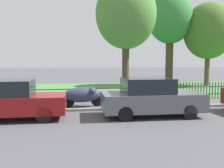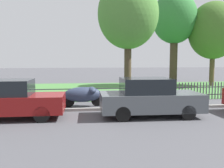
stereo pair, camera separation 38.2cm
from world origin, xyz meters
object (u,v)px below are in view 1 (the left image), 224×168
(tree_nearest_kerb, at_px, (126,15))
(tree_behind_motorcycle, at_px, (170,19))
(parked_car_black_saloon, at_px, (150,97))
(covered_motorcycle, at_px, (84,94))
(tree_mid_park, at_px, (208,31))
(parked_car_silver_hatchback, at_px, (11,100))

(tree_nearest_kerb, distance_m, tree_behind_motorcycle, 7.46)
(parked_car_black_saloon, height_order, covered_motorcycle, parked_car_black_saloon)
(covered_motorcycle, height_order, tree_nearest_kerb, tree_nearest_kerb)
(tree_mid_park, bearing_deg, covered_motorcycle, -143.28)
(tree_mid_park, bearing_deg, parked_car_black_saloon, -128.87)
(tree_nearest_kerb, bearing_deg, parked_car_silver_hatchback, -134.33)
(tree_behind_motorcycle, bearing_deg, tree_mid_park, -13.27)
(parked_car_black_saloon, relative_size, tree_nearest_kerb, 0.55)
(parked_car_black_saloon, distance_m, covered_motorcycle, 3.47)
(tree_behind_motorcycle, bearing_deg, tree_nearest_kerb, -133.47)
(covered_motorcycle, distance_m, tree_mid_park, 14.49)
(parked_car_black_saloon, height_order, tree_nearest_kerb, tree_nearest_kerb)
(parked_car_black_saloon, bearing_deg, covered_motorcycle, 138.71)
(covered_motorcycle, distance_m, tree_behind_motorcycle, 13.10)
(covered_motorcycle, xyz_separation_m, tree_nearest_kerb, (2.85, 3.67, 4.45))
(parked_car_silver_hatchback, relative_size, tree_mid_park, 0.55)
(parked_car_black_saloon, height_order, tree_mid_park, tree_mid_park)
(parked_car_silver_hatchback, bearing_deg, tree_mid_park, 37.45)
(covered_motorcycle, xyz_separation_m, tree_mid_park, (11.14, 8.31, 4.12))
(parked_car_silver_hatchback, xyz_separation_m, covered_motorcycle, (2.81, 2.12, -0.14))
(parked_car_silver_hatchback, height_order, tree_behind_motorcycle, tree_behind_motorcycle)
(tree_nearest_kerb, height_order, tree_behind_motorcycle, tree_behind_motorcycle)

